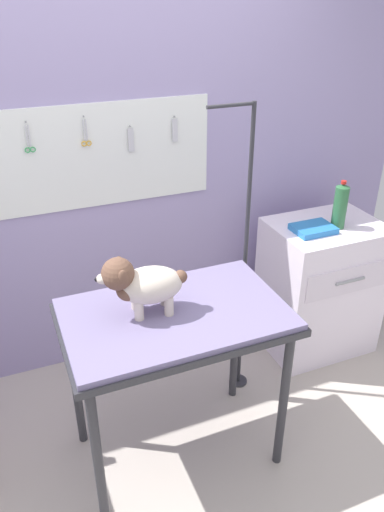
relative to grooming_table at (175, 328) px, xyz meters
The scene contains 8 objects.
ground 0.88m from the grooming_table, 98.51° to the right, with size 4.40×4.00×0.04m, color #BDB1A5.
rear_wall_panel 1.03m from the grooming_table, 92.92° to the left, with size 4.00×0.09×2.30m.
grooming_table is the anchor object (origin of this frame).
grooming_arm 0.62m from the grooming_table, 32.96° to the left, with size 0.30×0.11×1.71m.
dog 0.29m from the grooming_table, 161.67° to the left, with size 0.40×0.22×0.29m.
cabinet_right 1.34m from the grooming_table, 23.12° to the left, with size 0.68×0.54×0.89m.
soda_bottle 1.32m from the grooming_table, 20.71° to the left, with size 0.08×0.08×0.30m.
supply_tray 1.15m from the grooming_table, 23.87° to the left, with size 0.24×0.18×0.04m.
Camera 1 is at (-0.58, -1.41, 2.18)m, focal length 34.86 mm.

